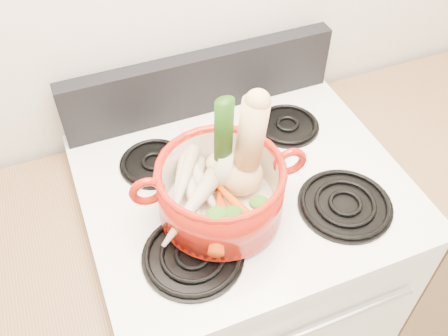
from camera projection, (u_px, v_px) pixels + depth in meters
name	position (u px, v px, depth m)	size (l,w,h in m)	color
stove_body	(240.00, 283.00, 1.59)	(0.76, 0.65, 0.92)	silver
cooktop	(244.00, 186.00, 1.24)	(0.78, 0.67, 0.03)	silver
control_backsplash	(201.00, 83.00, 1.36)	(0.76, 0.05, 0.18)	black
oven_handle	(301.00, 334.00, 1.14)	(0.02, 0.02, 0.60)	silver
burner_front_left	(193.00, 255.00, 1.08)	(0.22, 0.22, 0.02)	black
burner_front_right	(345.00, 204.00, 1.17)	(0.22, 0.22, 0.02)	black
burner_back_left	(154.00, 162.00, 1.27)	(0.17, 0.17, 0.02)	black
burner_back_right	(287.00, 125.00, 1.36)	(0.17, 0.17, 0.02)	black
dutch_oven	(221.00, 190.00, 1.10)	(0.28, 0.28, 0.14)	#A11509
pot_handle_left	(147.00, 191.00, 1.03)	(0.08, 0.08, 0.02)	#A11509
pot_handle_right	(290.00, 162.00, 1.09)	(0.08, 0.08, 0.02)	#A11509
squash	(243.00, 150.00, 1.07)	(0.10, 0.10, 0.25)	#DDB871
leek	(223.00, 148.00, 1.05)	(0.04, 0.04, 0.28)	silver
ginger	(219.00, 162.00, 1.19)	(0.07, 0.05, 0.04)	#D7BB84
parsnip_0	(196.00, 194.00, 1.11)	(0.04, 0.04, 0.19)	beige
parsnip_1	(193.00, 198.00, 1.10)	(0.04, 0.04, 0.20)	beige
parsnip_2	(202.00, 183.00, 1.12)	(0.04, 0.04, 0.20)	beige
parsnip_3	(190.00, 207.00, 1.06)	(0.05, 0.05, 0.20)	beige
parsnip_4	(179.00, 186.00, 1.10)	(0.04, 0.04, 0.20)	beige
parsnip_5	(182.00, 183.00, 1.10)	(0.04, 0.04, 0.20)	beige
carrot_0	(223.00, 212.00, 1.08)	(0.03, 0.03, 0.16)	#BA3D09
carrot_1	(218.00, 221.00, 1.06)	(0.03, 0.03, 0.16)	#DD470B
carrot_2	(232.00, 201.00, 1.09)	(0.03, 0.03, 0.16)	#D9420A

